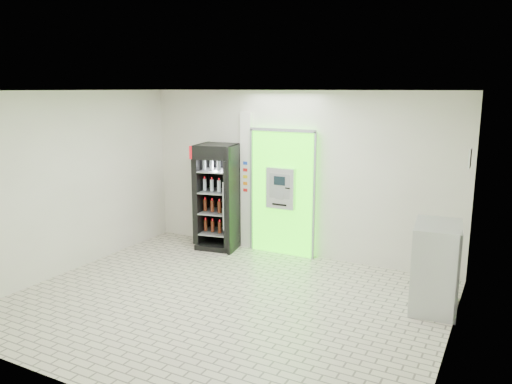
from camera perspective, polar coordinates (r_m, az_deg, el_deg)
The scene contains 7 objects.
ground at distance 7.39m, azimuth -3.59°, elevation -12.48°, with size 6.00×6.00×0.00m, color #BCB09C.
room_shell at distance 6.84m, azimuth -3.79°, elevation 1.73°, with size 6.00×6.00×6.00m.
atm_assembly at distance 9.15m, azimuth 3.10°, elevation 0.04°, with size 1.30×0.24×2.33m.
pillar at distance 9.50m, azimuth -1.07°, elevation 1.28°, with size 0.22×0.11×2.60m.
beverage_cooler at distance 9.55m, azimuth -4.26°, elevation -0.75°, with size 0.86×0.81×2.01m.
steel_cabinet at distance 7.41m, azimuth 19.85°, elevation -8.03°, with size 0.71×0.97×1.22m.
exit_sign at distance 7.21m, azimuth 23.26°, elevation 3.57°, with size 0.02×0.22×0.26m.
Camera 1 is at (3.53, -5.74, 3.03)m, focal length 35.00 mm.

